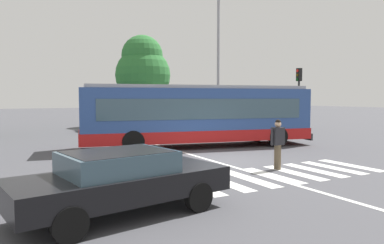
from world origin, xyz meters
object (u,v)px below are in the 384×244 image
parked_car_charcoal (139,120)px  background_tree_right (143,70)px  foreground_sedan (121,179)px  parked_car_white (172,119)px  pedestrian_crossing_street (278,141)px  parked_car_blue (102,121)px  twin_arm_street_lamp (218,47)px  traffic_light_far_corner (299,89)px  bus_stop_shelter (265,98)px  city_transit_bus (198,115)px

parked_car_charcoal → background_tree_right: background_tree_right is taller
foreground_sedan → parked_car_charcoal: bearing=68.9°
parked_car_charcoal → parked_car_white: (2.86, 0.18, 0.00)m
pedestrian_crossing_street → parked_car_blue: (-1.66, 16.80, -0.20)m
twin_arm_street_lamp → background_tree_right: bearing=111.3°
foreground_sedan → background_tree_right: bearing=68.2°
parked_car_charcoal → pedestrian_crossing_street: bearing=-93.5°
traffic_light_far_corner → bus_stop_shelter: 4.23m
bus_stop_shelter → foreground_sedan: bearing=-137.0°
city_transit_bus → parked_car_blue: city_transit_bus is taller
twin_arm_street_lamp → background_tree_right: twin_arm_street_lamp is taller
parked_car_white → pedestrian_crossing_street: bearing=-103.1°
background_tree_right → pedestrian_crossing_street: bearing=-98.6°
parked_car_white → bus_stop_shelter: bearing=-23.6°
foreground_sedan → twin_arm_street_lamp: 20.82m
city_transit_bus → twin_arm_street_lamp: (5.78, 7.22, 4.64)m
parked_car_charcoal → traffic_light_far_corner: size_ratio=1.02×
parked_car_charcoal → parked_car_blue: bearing=173.5°
pedestrian_crossing_street → parked_car_charcoal: 16.53m
bus_stop_shelter → background_tree_right: bearing=134.4°
bus_stop_shelter → twin_arm_street_lamp: (-4.53, -0.04, 3.81)m
city_transit_bus → bus_stop_shelter: size_ratio=2.56×
bus_stop_shelter → pedestrian_crossing_street: bearing=-128.3°
city_transit_bus → background_tree_right: 15.60m
pedestrian_crossing_street → background_tree_right: size_ratio=0.21×
city_transit_bus → parked_car_white: bearing=71.7°
parked_car_blue → parked_car_charcoal: bearing=-6.5°
city_transit_bus → bus_stop_shelter: bus_stop_shelter is taller
parked_car_white → twin_arm_street_lamp: twin_arm_street_lamp is taller
city_transit_bus → pedestrian_crossing_street: size_ratio=6.89×
parked_car_white → background_tree_right: size_ratio=0.57×
city_transit_bus → bus_stop_shelter: bearing=35.1°
parked_car_blue → parked_car_charcoal: size_ratio=1.00×
pedestrian_crossing_street → foreground_sedan: (-6.19, -2.15, -0.20)m
pedestrian_crossing_street → city_transit_bus: bearing=85.7°
parked_car_white → bus_stop_shelter: bus_stop_shelter is taller
foreground_sedan → bus_stop_shelter: bus_stop_shelter is taller
parked_car_blue → twin_arm_street_lamp: (7.92, -3.18, 5.46)m
parked_car_blue → bus_stop_shelter: size_ratio=1.01×
parked_car_white → bus_stop_shelter: (6.91, -3.02, 1.65)m
parked_car_white → twin_arm_street_lamp: (2.38, -3.05, 5.46)m
foreground_sedan → parked_car_blue: (4.53, 18.96, 0.00)m
parked_car_blue → twin_arm_street_lamp: bearing=-21.9°
background_tree_right → twin_arm_street_lamp: bearing=-68.7°
bus_stop_shelter → background_tree_right: 11.11m
bus_stop_shelter → city_transit_bus: bearing=-144.9°
parked_car_charcoal → background_tree_right: size_ratio=0.58×
pedestrian_crossing_street → parked_car_charcoal: bearing=86.5°
parked_car_white → parked_car_charcoal: bearing=-176.5°
parked_car_charcoal → background_tree_right: bearing=65.6°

